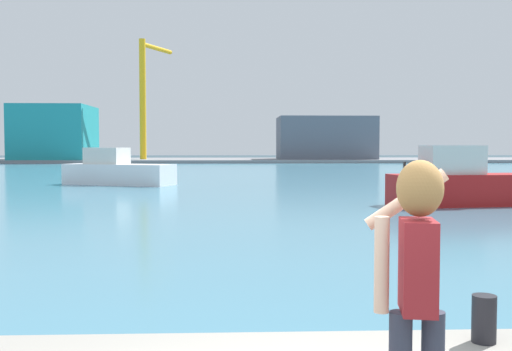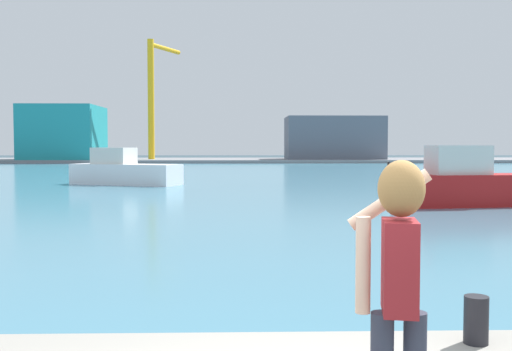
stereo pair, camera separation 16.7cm
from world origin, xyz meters
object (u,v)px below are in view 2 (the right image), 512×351
(boat_moored, at_px, (124,171))
(warehouse_left, at_px, (64,133))
(warehouse_right, at_px, (334,138))
(boat_moored_2, at_px, (473,184))
(port_crane, at_px, (154,90))
(person_photographer, at_px, (398,272))
(harbor_bollard, at_px, (476,320))

(boat_moored, relative_size, warehouse_left, 0.67)
(boat_moored, height_order, warehouse_right, warehouse_right)
(boat_moored, bearing_deg, boat_moored_2, -16.86)
(boat_moored_2, bearing_deg, port_crane, 101.39)
(person_photographer, height_order, boat_moored, person_photographer)
(boat_moored_2, relative_size, warehouse_left, 0.62)
(port_crane, bearing_deg, person_photographer, -80.83)
(person_photographer, distance_m, port_crane, 91.81)
(person_photographer, height_order, warehouse_right, warehouse_right)
(warehouse_left, bearing_deg, boat_moored, -69.77)
(port_crane, bearing_deg, warehouse_right, 0.34)
(boat_moored, xyz_separation_m, port_crane, (-5.99, 54.91, 10.47))
(boat_moored, bearing_deg, warehouse_right, 90.22)
(port_crane, bearing_deg, boat_moored, -83.77)
(person_photographer, distance_m, boat_moored, 36.26)
(warehouse_left, distance_m, port_crane, 15.34)
(boat_moored_2, bearing_deg, harbor_bollard, -118.91)
(warehouse_left, bearing_deg, boat_moored_2, -61.26)
(person_photographer, bearing_deg, warehouse_right, 1.57)
(warehouse_left, xyz_separation_m, warehouse_right, (42.08, 1.73, -0.77))
(boat_moored_2, relative_size, port_crane, 0.38)
(harbor_bollard, bearing_deg, boat_moored_2, 68.39)
(person_photographer, height_order, port_crane, port_crane)
(person_photographer, xyz_separation_m, warehouse_right, (13.86, 90.31, 2.05))
(boat_moored_2, bearing_deg, boat_moored, 133.46)
(person_photographer, relative_size, harbor_bollard, 3.94)
(warehouse_left, height_order, warehouse_right, warehouse_left)
(harbor_bollard, bearing_deg, warehouse_left, 108.75)
(warehouse_right, height_order, port_crane, port_crane)
(harbor_bollard, relative_size, boat_moored_2, 0.06)
(person_photographer, height_order, boat_moored_2, boat_moored_2)
(harbor_bollard, height_order, port_crane, port_crane)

